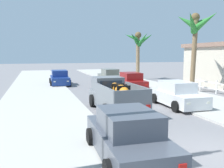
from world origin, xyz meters
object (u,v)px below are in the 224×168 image
car_left_mid (110,76)px  car_left_far (131,81)px  pickup_truck (115,96)px  car_right_near (60,78)px  palm_tree_right_fore (196,29)px  palm_tree_left_fore (139,43)px  car_right_far (177,95)px  car_right_mid (127,136)px

car_left_mid → car_left_far: bearing=-87.2°
pickup_truck → car_right_near: bearing=98.4°
car_right_near → palm_tree_right_fore: (10.12, -8.49, 4.51)m
palm_tree_left_fore → palm_tree_right_fore: palm_tree_right_fore is taller
car_left_far → car_right_far: (-0.04, -7.71, 0.00)m
pickup_truck → palm_tree_left_fore: (8.06, 15.09, 3.78)m
car_right_near → car_right_mid: size_ratio=0.99×
pickup_truck → car_right_near: (-1.87, 12.61, -0.10)m
pickup_truck → car_right_mid: bearing=-104.9°
car_left_mid → car_right_far: bearing=-89.0°
car_right_mid → car_right_near: bearing=90.6°
car_right_far → car_right_near: bearing=114.8°
car_right_near → car_right_mid: 18.89m
palm_tree_right_fore → car_right_mid: bearing=-133.6°
car_left_mid → palm_tree_right_fore: bearing=-63.9°
car_right_far → palm_tree_left_fore: (4.06, 15.20, 3.88)m
car_right_mid → palm_tree_right_fore: size_ratio=0.66×
car_right_far → car_left_mid: bearing=91.0°
car_left_mid → car_right_far: same height
car_right_near → car_right_far: same height
car_right_far → palm_tree_left_fore: bearing=75.1°
car_right_near → car_right_mid: same height
car_right_near → car_left_mid: 5.67m
car_right_near → palm_tree_left_fore: bearing=14.0°
car_right_near → palm_tree_right_fore: 13.95m
palm_tree_left_fore → car_right_mid: bearing=-114.5°
car_left_mid → car_left_far: 5.67m
car_left_mid → car_right_near: bearing=-173.4°
car_left_mid → palm_tree_right_fore: palm_tree_right_fore is taller
car_left_far → palm_tree_left_fore: bearing=61.8°
palm_tree_right_fore → car_left_mid: bearing=116.1°
pickup_truck → palm_tree_right_fore: size_ratio=0.80×
car_left_far → pickup_truck: bearing=-118.0°
car_left_mid → palm_tree_right_fore: 11.13m
car_left_mid → palm_tree_left_fore: bearing=23.1°
car_right_near → car_right_far: size_ratio=1.00×
car_left_far → palm_tree_right_fore: 7.08m
pickup_truck → palm_tree_right_fore: (8.25, 4.12, 4.41)m
car_left_mid → car_right_mid: 20.28m
pickup_truck → car_right_far: bearing=-1.6°
car_right_mid → palm_tree_left_fore: (9.73, 21.37, 3.88)m
car_right_mid → palm_tree_left_fore: 23.80m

